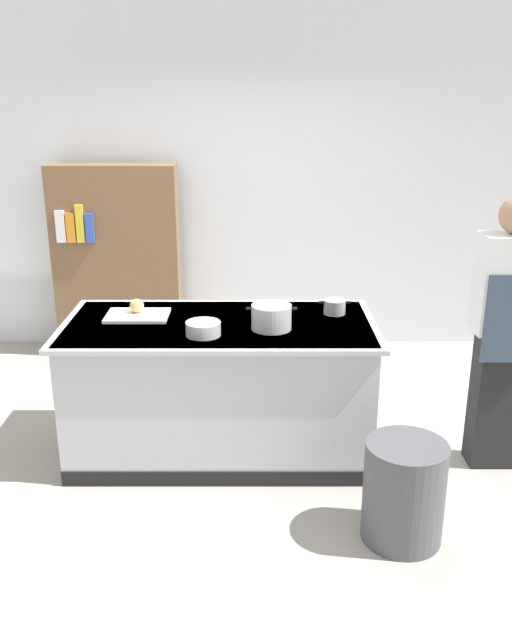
{
  "coord_description": "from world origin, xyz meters",
  "views": [
    {
      "loc": [
        0.23,
        -4.0,
        2.28
      ],
      "look_at": [
        0.25,
        0.2,
        0.85
      ],
      "focal_mm": 37.61,
      "sensor_mm": 36.0,
      "label": 1
    }
  ],
  "objects_px": {
    "bookshelf": "(115,262)",
    "person_chef": "(501,329)",
    "stock_pot": "(269,317)",
    "mixing_bowl": "(201,329)",
    "sauce_pan": "(332,307)",
    "onion": "(134,306)",
    "trash_bin": "(401,491)"
  },
  "relations": [
    {
      "from": "onion",
      "to": "mixing_bowl",
      "type": "xyz_separation_m",
      "value": [
        0.46,
        -0.38,
        -0.02
      ]
    },
    {
      "from": "person_chef",
      "to": "trash_bin",
      "type": "bearing_deg",
      "value": 133.59
    },
    {
      "from": "onion",
      "to": "bookshelf",
      "type": "height_order",
      "value": "bookshelf"
    },
    {
      "from": "onion",
      "to": "bookshelf",
      "type": "xyz_separation_m",
      "value": [
        -0.46,
        1.65,
        -0.11
      ]
    },
    {
      "from": "trash_bin",
      "to": "onion",
      "type": "bearing_deg",
      "value": 144.97
    },
    {
      "from": "trash_bin",
      "to": "bookshelf",
      "type": "distance_m",
      "value": 3.45
    },
    {
      "from": "sauce_pan",
      "to": "trash_bin",
      "type": "height_order",
      "value": "sauce_pan"
    },
    {
      "from": "stock_pot",
      "to": "trash_bin",
      "type": "xyz_separation_m",
      "value": [
        0.69,
        -0.83,
        -0.7
      ]
    },
    {
      "from": "onion",
      "to": "trash_bin",
      "type": "relative_size",
      "value": 0.16
    },
    {
      "from": "mixing_bowl",
      "to": "bookshelf",
      "type": "relative_size",
      "value": 0.12
    },
    {
      "from": "trash_bin",
      "to": "bookshelf",
      "type": "height_order",
      "value": "bookshelf"
    },
    {
      "from": "stock_pot",
      "to": "mixing_bowl",
      "type": "distance_m",
      "value": 0.43
    },
    {
      "from": "person_chef",
      "to": "sauce_pan",
      "type": "bearing_deg",
      "value": 67.33
    },
    {
      "from": "trash_bin",
      "to": "mixing_bowl",
      "type": "bearing_deg",
      "value": 146.97
    },
    {
      "from": "onion",
      "to": "stock_pot",
      "type": "bearing_deg",
      "value": -16.78
    },
    {
      "from": "stock_pot",
      "to": "sauce_pan",
      "type": "xyz_separation_m",
      "value": [
        0.42,
        0.3,
        -0.03
      ]
    },
    {
      "from": "stock_pot",
      "to": "trash_bin",
      "type": "height_order",
      "value": "stock_pot"
    },
    {
      "from": "stock_pot",
      "to": "mixing_bowl",
      "type": "xyz_separation_m",
      "value": [
        -0.41,
        -0.12,
        -0.04
      ]
    },
    {
      "from": "onion",
      "to": "person_chef",
      "type": "relative_size",
      "value": 0.05
    },
    {
      "from": "sauce_pan",
      "to": "onion",
      "type": "bearing_deg",
      "value": -178.52
    },
    {
      "from": "onion",
      "to": "sauce_pan",
      "type": "height_order",
      "value": "onion"
    },
    {
      "from": "stock_pot",
      "to": "person_chef",
      "type": "xyz_separation_m",
      "value": [
        1.41,
        -0.05,
        -0.06
      ]
    },
    {
      "from": "sauce_pan",
      "to": "trash_bin",
      "type": "relative_size",
      "value": 0.37
    },
    {
      "from": "person_chef",
      "to": "onion",
      "type": "bearing_deg",
      "value": 78.83
    },
    {
      "from": "onion",
      "to": "trash_bin",
      "type": "distance_m",
      "value": 2.02
    },
    {
      "from": "onion",
      "to": "sauce_pan",
      "type": "distance_m",
      "value": 1.29
    },
    {
      "from": "stock_pot",
      "to": "person_chef",
      "type": "distance_m",
      "value": 1.42
    },
    {
      "from": "bookshelf",
      "to": "person_chef",
      "type": "bearing_deg",
      "value": -35.64
    },
    {
      "from": "mixing_bowl",
      "to": "person_chef",
      "type": "distance_m",
      "value": 1.82
    },
    {
      "from": "mixing_bowl",
      "to": "trash_bin",
      "type": "xyz_separation_m",
      "value": [
        1.1,
        -0.71,
        -0.66
      ]
    },
    {
      "from": "person_chef",
      "to": "stock_pot",
      "type": "bearing_deg",
      "value": 84.53
    },
    {
      "from": "onion",
      "to": "mixing_bowl",
      "type": "bearing_deg",
      "value": -39.44
    }
  ]
}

